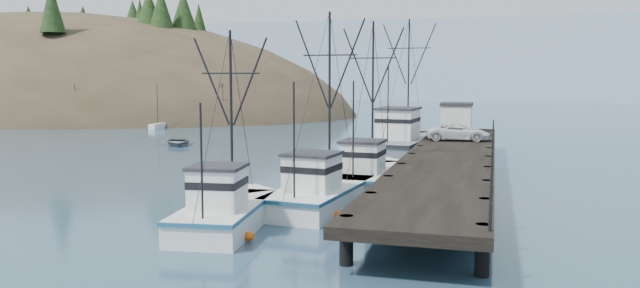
# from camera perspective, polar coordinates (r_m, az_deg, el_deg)

# --- Properties ---
(ground) EXTENTS (400.00, 400.00, 0.00)m
(ground) POSITION_cam_1_polar(r_m,az_deg,el_deg) (33.05, -15.67, -7.00)
(ground) COLOR #2A475E
(ground) RESTS_ON ground
(pier) EXTENTS (6.00, 44.00, 2.00)m
(pier) POSITION_cam_1_polar(r_m,az_deg,el_deg) (43.89, 11.75, -1.37)
(pier) COLOR black
(pier) RESTS_ON ground
(headland) EXTENTS (134.80, 78.00, 51.00)m
(headland) POSITION_cam_1_polar(r_m,az_deg,el_deg) (140.77, -25.17, 0.88)
(headland) COLOR #382D1E
(headland) RESTS_ON ground
(distant_ridge) EXTENTS (360.00, 40.00, 26.00)m
(distant_ridge) POSITION_cam_1_polar(r_m,az_deg,el_deg) (197.67, 13.66, 4.04)
(distant_ridge) COLOR #9EB2C6
(distant_ridge) RESTS_ON ground
(distant_ridge_far) EXTENTS (180.00, 25.00, 18.00)m
(distant_ridge_far) POSITION_cam_1_polar(r_m,az_deg,el_deg) (220.02, 0.64, 4.45)
(distant_ridge_far) COLOR silver
(distant_ridge_far) RESTS_ON ground
(moored_sailboats) EXTENTS (19.73, 21.08, 6.35)m
(moored_sailboats) POSITION_cam_1_polar(r_m,az_deg,el_deg) (96.80, -12.87, 1.98)
(moored_sailboats) COLOR white
(moored_sailboats) RESTS_ON ground
(trawler_near) EXTENTS (4.71, 11.33, 11.41)m
(trawler_near) POSITION_cam_1_polar(r_m,az_deg,el_deg) (35.62, 0.26, -4.45)
(trawler_near) COLOR white
(trawler_near) RESTS_ON ground
(trawler_mid) EXTENTS (4.24, 9.99, 10.03)m
(trawler_mid) POSITION_cam_1_polar(r_m,az_deg,el_deg) (31.22, -8.47, -6.08)
(trawler_mid) COLOR white
(trawler_mid) RESTS_ON ground
(trawler_far) EXTENTS (4.06, 11.15, 11.42)m
(trawler_far) POSITION_cam_1_polar(r_m,az_deg,el_deg) (42.06, 4.44, -2.79)
(trawler_far) COLOR white
(trawler_far) RESTS_ON ground
(work_vessel) EXTENTS (5.97, 15.53, 12.95)m
(work_vessel) POSITION_cam_1_polar(r_m,az_deg,el_deg) (57.51, 7.64, 0.06)
(work_vessel) COLOR slate
(work_vessel) RESTS_ON ground
(pier_shed) EXTENTS (3.00, 3.20, 2.80)m
(pier_shed) POSITION_cam_1_polar(r_m,az_deg,el_deg) (61.64, 12.36, 2.44)
(pier_shed) COLOR silver
(pier_shed) RESTS_ON pier
(pickup_truck) EXTENTS (5.30, 2.75, 1.43)m
(pickup_truck) POSITION_cam_1_polar(r_m,az_deg,el_deg) (53.37, 12.52, 1.08)
(pickup_truck) COLOR silver
(pickup_truck) RESTS_ON pier
(motorboat) EXTENTS (5.60, 6.18, 1.05)m
(motorboat) POSITION_cam_1_polar(r_m,az_deg,el_deg) (67.93, -12.86, -0.12)
(motorboat) COLOR #575B61
(motorboat) RESTS_ON ground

